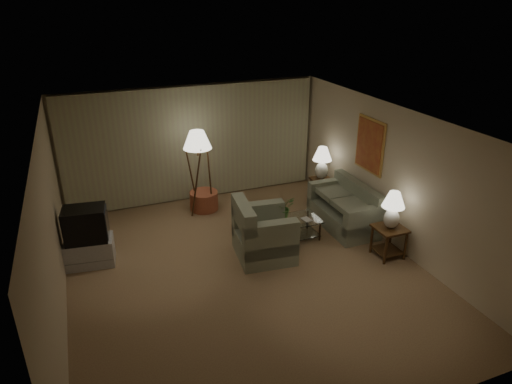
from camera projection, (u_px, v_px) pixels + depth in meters
The scene contains 16 objects.
ground at pixel (246, 270), 8.16m from camera, with size 7.00×7.00×0.00m, color #998254.
room_shell at pixel (219, 152), 8.75m from camera, with size 6.04×7.02×2.72m.
sofa at pixel (343, 210), 9.56m from camera, with size 1.70×0.88×0.75m.
armchair at pixel (264, 235), 8.45m from camera, with size 1.28×1.23×0.89m.
side_table_near at pixel (389, 237), 8.45m from camera, with size 0.54×0.54×0.60m.
side_table_far at pixel (320, 186), 10.67m from camera, with size 0.45×0.38×0.60m.
table_lamp_near at pixel (393, 207), 8.20m from camera, with size 0.41×0.41×0.72m.
table_lamp_far at pixel (322, 160), 10.41m from camera, with size 0.44×0.44×0.76m.
coffee_table at pixel (290, 227), 9.08m from camera, with size 1.23×0.67×0.41m.
tv_cabinet at pixel (90, 252), 8.27m from camera, with size 0.90×0.63×0.50m, color #B4B4B7.
crt_tv at pixel (85, 224), 8.05m from camera, with size 0.78×0.61×0.62m, color black.
floor_lamp at pixel (199, 171), 9.95m from camera, with size 0.61×0.61×1.89m.
ottoman at pixel (204, 201), 10.38m from camera, with size 0.64×0.64×0.42m, color #AA5439.
vase at pixel (283, 218), 8.94m from camera, with size 0.15×0.15×0.16m, color silver.
flowers at pixel (283, 204), 8.82m from camera, with size 0.41×0.35×0.45m, color #427333.
book at pixel (303, 220), 9.02m from camera, with size 0.16×0.22×0.02m, color olive.
Camera 1 is at (-2.37, -6.48, 4.58)m, focal length 32.00 mm.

